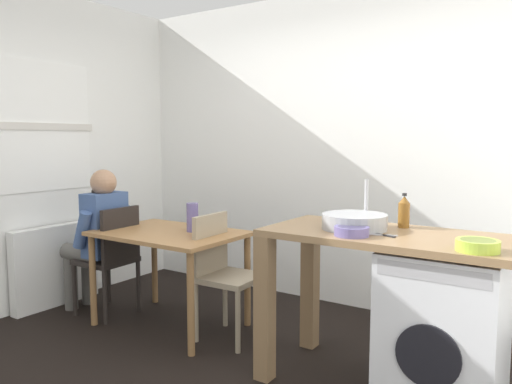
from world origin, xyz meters
TOP-DOWN VIEW (x-y plane):
  - ground_plane at (0.00, 0.00)m, footprint 5.46×5.46m
  - wall_back at (0.00, 1.75)m, footprint 4.60×0.10m
  - wall_window_side at (-2.15, 0.00)m, footprint 0.12×3.80m
  - radiator at (-2.02, 0.30)m, footprint 0.10×0.80m
  - dining_table at (-0.86, 0.50)m, footprint 1.10×0.76m
  - chair_person_seat at (-1.40, 0.40)m, footprint 0.41×0.41m
  - chair_opposite at (-0.38, 0.55)m, footprint 0.41×0.41m
  - seated_person at (-1.56, 0.40)m, footprint 0.50×0.52m
  - kitchen_counter at (0.72, 0.46)m, footprint 1.50×0.68m
  - washing_machine at (1.19, 0.46)m, footprint 0.60×0.61m
  - sink_basin at (0.67, 0.46)m, footprint 0.38×0.38m
  - tap at (0.67, 0.64)m, footprint 0.02×0.02m
  - bottle_tall_green at (0.89, 0.67)m, footprint 0.07×0.07m
  - mixing_bowl at (0.74, 0.26)m, footprint 0.19×0.19m
  - colander at (1.38, 0.24)m, footprint 0.20×0.20m
  - vase at (-0.71, 0.60)m, footprint 0.09×0.09m
  - scissors at (0.88, 0.36)m, footprint 0.15×0.06m

SIDE VIEW (x-z plane):
  - ground_plane at x=0.00m, z-range 0.00..0.00m
  - radiator at x=-2.02m, z-range 0.00..0.70m
  - washing_machine at x=1.19m, z-range 0.00..0.86m
  - chair_person_seat at x=-1.40m, z-range 0.06..0.96m
  - chair_opposite at x=-0.38m, z-range 0.06..0.96m
  - dining_table at x=-0.86m, z-range 0.27..1.01m
  - seated_person at x=-1.56m, z-range 0.07..1.27m
  - kitchen_counter at x=0.72m, z-range 0.30..1.22m
  - vase at x=-0.71m, z-range 0.74..0.96m
  - scissors at x=0.88m, z-range 0.92..0.93m
  - mixing_bowl at x=0.74m, z-range 0.92..0.98m
  - colander at x=1.38m, z-range 0.92..0.98m
  - sink_basin at x=0.67m, z-range 0.92..1.01m
  - bottle_tall_green at x=0.89m, z-range 0.91..1.12m
  - tap at x=0.67m, z-range 0.92..1.20m
  - wall_back at x=0.00m, z-range 0.00..2.70m
  - wall_window_side at x=-2.15m, z-range 0.00..2.70m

